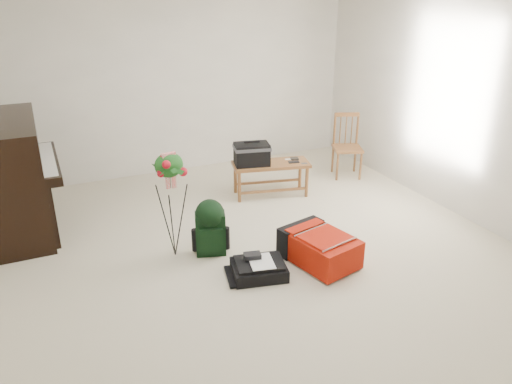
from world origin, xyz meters
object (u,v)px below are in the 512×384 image
bench (259,158)px  dining_chair (346,146)px  flower_stand (172,206)px  green_backpack (210,225)px  black_duffel (259,268)px  red_suitcase (317,245)px  piano (18,179)px

bench → dining_chair: 1.46m
bench → flower_stand: (-1.38, -0.99, 0.02)m
dining_chair → bench: bearing=-150.8°
green_backpack → black_duffel: bearing=-48.3°
red_suitcase → black_duffel: red_suitcase is taller
dining_chair → black_duffel: bearing=-118.5°
bench → black_duffel: (-0.77, -1.68, -0.45)m
bench → red_suitcase: bench is taller
bench → red_suitcase: size_ratio=1.25×
black_duffel → green_backpack: size_ratio=0.96×
piano → bench: 2.75m
piano → green_backpack: (1.70, -1.37, -0.28)m
red_suitcase → green_backpack: bearing=135.1°
bench → green_backpack: size_ratio=1.75×
bench → piano: bearing=-172.7°
bench → flower_stand: bearing=-131.7°
dining_chair → flower_stand: 3.07m
green_backpack → flower_stand: bearing=177.7°
dining_chair → black_duffel: (-2.21, -1.89, -0.35)m
piano → bench: bearing=-5.5°
piano → black_duffel: size_ratio=2.65×
piano → dining_chair: bearing=-0.8°
green_backpack → flower_stand: flower_stand is taller
red_suitcase → flower_stand: (-1.25, 0.68, 0.38)m
piano → flower_stand: piano is taller
bench → dining_chair: dining_chair is taller
bench → dining_chair: (1.44, 0.21, -0.10)m
black_duffel → green_backpack: 0.68m
piano → black_duffel: (1.96, -1.95, -0.52)m
dining_chair → green_backpack: dining_chair is taller
black_duffel → flower_stand: bearing=143.6°
red_suitcase → piano: bearing=130.1°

